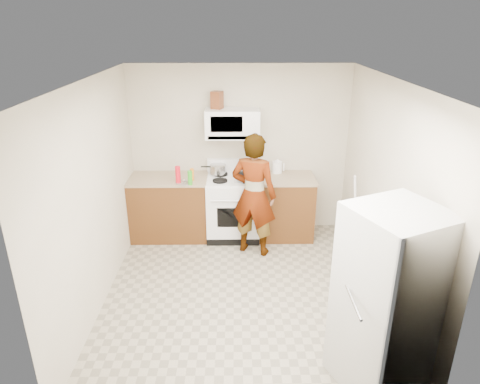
{
  "coord_description": "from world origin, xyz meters",
  "views": [
    {
      "loc": [
        -0.06,
        -4.33,
        3.06
      ],
      "look_at": [
        -0.01,
        0.55,
        1.09
      ],
      "focal_mm": 32.0,
      "sensor_mm": 36.0,
      "label": 1
    }
  ],
  "objects_px": {
    "microwave": "(232,123)",
    "fridge": "(388,302)",
    "person": "(254,195)",
    "kettle": "(277,167)",
    "gas_range": "(233,206)",
    "saucepan": "(218,169)"
  },
  "relations": [
    {
      "from": "microwave",
      "to": "fridge",
      "type": "distance_m",
      "value": 3.35
    },
    {
      "from": "person",
      "to": "saucepan",
      "type": "bearing_deg",
      "value": -30.48
    },
    {
      "from": "gas_range",
      "to": "kettle",
      "type": "relative_size",
      "value": 6.56
    },
    {
      "from": "person",
      "to": "gas_range",
      "type": "bearing_deg",
      "value": -39.42
    },
    {
      "from": "microwave",
      "to": "fridge",
      "type": "bearing_deg",
      "value": -65.97
    },
    {
      "from": "saucepan",
      "to": "fridge",
      "type": "bearing_deg",
      "value": -62.56
    },
    {
      "from": "person",
      "to": "fridge",
      "type": "bearing_deg",
      "value": 134.42
    },
    {
      "from": "fridge",
      "to": "kettle",
      "type": "xyz_separation_m",
      "value": [
        -0.66,
        3.04,
        0.17
      ]
    },
    {
      "from": "gas_range",
      "to": "microwave",
      "type": "relative_size",
      "value": 1.49
    },
    {
      "from": "fridge",
      "to": "kettle",
      "type": "relative_size",
      "value": 9.87
    },
    {
      "from": "saucepan",
      "to": "kettle",
      "type": "bearing_deg",
      "value": 4.94
    },
    {
      "from": "gas_range",
      "to": "fridge",
      "type": "xyz_separation_m",
      "value": [
        1.32,
        -2.84,
        0.36
      ]
    },
    {
      "from": "gas_range",
      "to": "person",
      "type": "bearing_deg",
      "value": -59.96
    },
    {
      "from": "saucepan",
      "to": "microwave",
      "type": "bearing_deg",
      "value": -0.36
    },
    {
      "from": "microwave",
      "to": "fridge",
      "type": "relative_size",
      "value": 0.45
    },
    {
      "from": "person",
      "to": "fridge",
      "type": "distance_m",
      "value": 2.56
    },
    {
      "from": "fridge",
      "to": "saucepan",
      "type": "xyz_separation_m",
      "value": [
        -1.54,
        2.96,
        0.17
      ]
    },
    {
      "from": "fridge",
      "to": "kettle",
      "type": "bearing_deg",
      "value": 78.01
    },
    {
      "from": "gas_range",
      "to": "microwave",
      "type": "bearing_deg",
      "value": 90.0
    },
    {
      "from": "microwave",
      "to": "person",
      "type": "height_order",
      "value": "microwave"
    },
    {
      "from": "gas_range",
      "to": "microwave",
      "type": "xyz_separation_m",
      "value": [
        0.0,
        0.13,
        1.21
      ]
    },
    {
      "from": "saucepan",
      "to": "person",
      "type": "bearing_deg",
      "value": -51.02
    }
  ]
}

